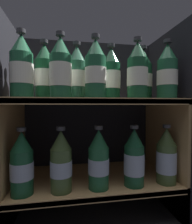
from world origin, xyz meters
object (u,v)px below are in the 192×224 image
(bottle_upper_back_1, at_px, (77,74))
(bottle_lower_front_0, at_px, (22,165))
(bottle_upper_front_0, at_px, (22,68))
(bottle_upper_back_0, at_px, (44,74))
(bottle_upper_back_2, at_px, (111,76))
(bottle_upper_front_4, at_px, (167,73))
(bottle_lower_front_4, at_px, (166,157))
(bottle_upper_front_2, at_px, (95,71))
(bottle_upper_front_1, at_px, (60,70))
(bottle_upper_back_3, at_px, (143,76))
(bottle_lower_front_2, at_px, (99,161))
(bottle_lower_front_1, at_px, (61,163))
(bottle_lower_front_3, at_px, (134,159))
(bottle_upper_front_3, at_px, (137,72))

(bottle_upper_back_1, distance_m, bottle_lower_front_0, 0.41)
(bottle_upper_back_1, bearing_deg, bottle_upper_front_0, -156.03)
(bottle_upper_back_0, distance_m, bottle_upper_back_2, 0.28)
(bottle_upper_front_4, height_order, bottle_lower_front_4, bottle_upper_front_4)
(bottle_upper_front_0, height_order, bottle_upper_back_2, same)
(bottle_upper_front_0, bearing_deg, bottle_upper_back_1, 23.97)
(bottle_upper_front_2, height_order, bottle_upper_back_2, same)
(bottle_upper_front_1, height_order, bottle_upper_front_4, same)
(bottle_upper_back_0, distance_m, bottle_lower_front_4, 0.62)
(bottle_upper_back_2, bearing_deg, bottle_upper_back_1, 180.00)
(bottle_upper_front_4, height_order, bottle_upper_back_3, same)
(bottle_upper_front_2, height_order, bottle_upper_back_1, same)
(bottle_lower_front_2, bearing_deg, bottle_upper_back_3, 22.05)
(bottle_upper_front_4, height_order, bottle_upper_back_0, same)
(bottle_upper_front_1, relative_size, bottle_lower_front_1, 1.00)
(bottle_upper_front_1, bearing_deg, bottle_lower_front_0, -180.00)
(bottle_upper_front_2, bearing_deg, bottle_upper_back_3, 20.94)
(bottle_lower_front_2, relative_size, bottle_lower_front_3, 1.00)
(bottle_upper_back_0, relative_size, bottle_lower_front_0, 1.00)
(bottle_upper_front_0, height_order, bottle_upper_front_1, same)
(bottle_upper_front_1, bearing_deg, bottle_lower_front_1, 180.00)
(bottle_lower_front_2, bearing_deg, bottle_lower_front_4, 0.00)
(bottle_upper_front_1, height_order, bottle_lower_front_3, bottle_upper_front_1)
(bottle_upper_back_2, height_order, bottle_lower_front_1, bottle_upper_back_2)
(bottle_upper_front_2, relative_size, bottle_upper_back_3, 1.00)
(bottle_upper_front_3, distance_m, bottle_lower_front_1, 0.46)
(bottle_upper_front_0, relative_size, bottle_upper_front_2, 1.00)
(bottle_upper_back_1, relative_size, bottle_lower_front_0, 1.00)
(bottle_lower_front_1, bearing_deg, bottle_upper_front_2, 0.00)
(bottle_upper_front_2, xyz_separation_m, bottle_lower_front_2, (0.01, -0.00, -0.35))
(bottle_lower_front_3, bearing_deg, bottle_lower_front_2, 180.00)
(bottle_upper_front_0, relative_size, bottle_upper_back_0, 1.00)
(bottle_upper_front_2, distance_m, bottle_lower_front_1, 0.37)
(bottle_upper_front_2, xyz_separation_m, bottle_lower_front_1, (-0.13, 0.00, -0.35))
(bottle_upper_front_2, relative_size, bottle_upper_back_1, 1.00)
(bottle_upper_back_1, bearing_deg, bottle_upper_front_4, -13.81)
(bottle_upper_front_0, height_order, bottle_upper_back_0, same)
(bottle_lower_front_1, relative_size, bottle_lower_front_4, 1.00)
(bottle_upper_back_3, bearing_deg, bottle_upper_front_0, -169.87)
(bottle_upper_front_4, relative_size, bottle_upper_back_0, 1.00)
(bottle_upper_front_1, xyz_separation_m, bottle_upper_back_1, (0.07, 0.09, 0.00))
(bottle_upper_front_4, bearing_deg, bottle_lower_front_1, 180.00)
(bottle_upper_front_4, height_order, bottle_upper_back_1, same)
(bottle_upper_front_4, xyz_separation_m, bottle_upper_back_3, (-0.06, 0.09, 0.00))
(bottle_upper_front_2, height_order, bottle_upper_front_4, same)
(bottle_upper_back_2, bearing_deg, bottle_upper_front_1, -157.46)
(bottle_upper_back_3, height_order, bottle_lower_front_1, bottle_upper_back_3)
(bottle_upper_front_2, height_order, bottle_upper_back_0, same)
(bottle_upper_front_1, xyz_separation_m, bottle_upper_back_3, (0.37, 0.09, 0.00))
(bottle_upper_front_1, xyz_separation_m, bottle_upper_front_4, (0.43, 0.00, 0.00))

